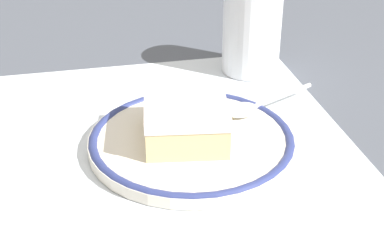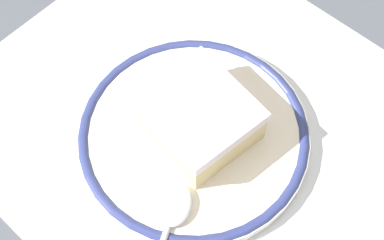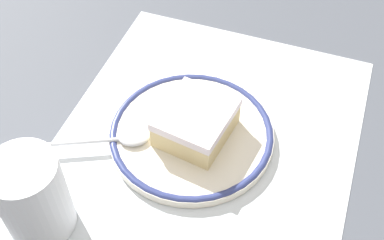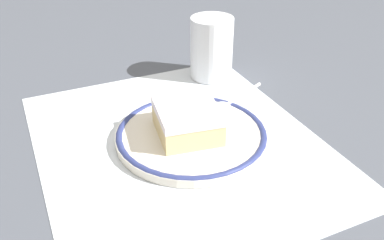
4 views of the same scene
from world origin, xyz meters
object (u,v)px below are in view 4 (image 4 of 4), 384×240
at_px(spoon, 225,105).
at_px(plate, 192,135).
at_px(cake_slice, 189,122).
at_px(cup, 211,52).

bearing_deg(spoon, plate, 120.22).
relative_size(cake_slice, spoon, 0.82).
height_order(cake_slice, cup, cup).
xyz_separation_m(cake_slice, cup, (0.17, -0.12, 0.01)).
bearing_deg(cup, cake_slice, 145.30).
relative_size(spoon, cup, 1.15).
relative_size(cake_slice, cup, 0.95).
height_order(plate, spoon, spoon).
distance_m(spoon, cup, 0.13).
bearing_deg(plate, spoon, -59.78).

